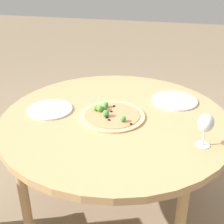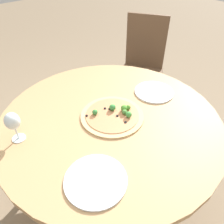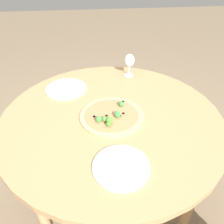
% 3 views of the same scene
% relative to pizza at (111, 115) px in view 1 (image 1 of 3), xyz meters
% --- Properties ---
extents(ground_plane, '(12.00, 12.00, 0.00)m').
position_rel_pizza_xyz_m(ground_plane, '(0.02, 0.00, -0.72)').
color(ground_plane, '#847056').
extents(dining_table, '(1.25, 1.25, 0.71)m').
position_rel_pizza_xyz_m(dining_table, '(0.02, 0.00, -0.06)').
color(dining_table, tan).
rests_on(dining_table, ground_plane).
extents(pizza, '(0.36, 0.36, 0.05)m').
position_rel_pizza_xyz_m(pizza, '(0.00, 0.00, 0.00)').
color(pizza, tan).
rests_on(pizza, dining_table).
extents(wine_glass, '(0.07, 0.07, 0.16)m').
position_rel_pizza_xyz_m(wine_glass, '(0.48, -0.18, 0.10)').
color(wine_glass, silver).
rests_on(wine_glass, dining_table).
extents(plate_near, '(0.27, 0.27, 0.01)m').
position_rel_pizza_xyz_m(plate_near, '(0.33, 0.27, -0.00)').
color(plate_near, silver).
rests_on(plate_near, dining_table).
extents(plate_far, '(0.25, 0.25, 0.01)m').
position_rel_pizza_xyz_m(plate_far, '(-0.35, 0.00, -0.00)').
color(plate_far, silver).
rests_on(plate_far, dining_table).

